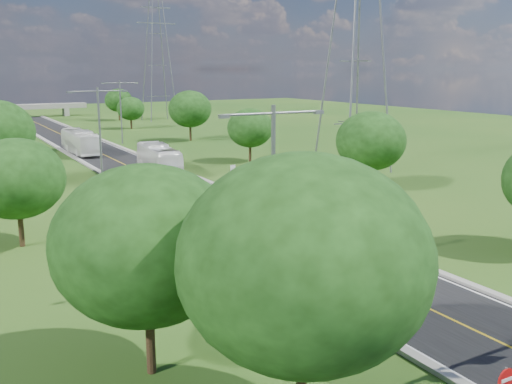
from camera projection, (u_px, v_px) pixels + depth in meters
ground at (118, 162)px, 73.37m from camera, size 260.00×260.00×0.00m
road at (106, 156)px, 78.46m from camera, size 8.00×150.00×0.06m
curb_left at (74, 157)px, 76.38m from camera, size 0.50×150.00×0.22m
curb_right at (136, 153)px, 80.50m from camera, size 0.50×150.00×0.22m
speed_limit_sign at (233, 172)px, 56.87m from camera, size 0.55×0.09×2.40m
overpass at (24, 108)px, 140.76m from camera, size 30.00×3.00×3.20m
streetlight_near_left at (273, 187)px, 28.47m from camera, size 5.90×0.25×10.00m
streetlight_mid_left at (100, 128)px, 56.48m from camera, size 5.90×0.25×10.00m
streetlight_far_right at (121, 106)px, 90.30m from camera, size 5.90×0.25×10.00m
power_tower_near at (356, 48)px, 64.11m from camera, size 9.00×6.40×28.00m
power_tower_far at (157, 59)px, 129.71m from camera, size 9.00×6.40×28.00m
tree_la at (146, 244)px, 21.34m from camera, size 7.14×7.14×8.30m
tree_lb at (17, 179)px, 37.47m from camera, size 6.30×6.30×7.33m
tree_lf at (304, 261)px, 17.57m from camera, size 7.98×7.98×9.28m
tree_rb at (371, 141)px, 54.63m from camera, size 6.72×6.72×7.82m
tree_rc at (250, 128)px, 72.94m from camera, size 5.88×5.88×6.84m
tree_rd at (190, 109)px, 94.09m from camera, size 7.14×7.14×8.30m
tree_re at (131, 109)px, 113.50m from camera, size 5.46×5.46×6.35m
tree_rf at (119, 100)px, 132.04m from camera, size 6.30×6.30×7.33m
bus_outbound at (159, 159)px, 65.39m from camera, size 3.96×11.69×3.19m
bus_inbound at (80, 142)px, 80.04m from camera, size 2.91×11.91×3.31m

